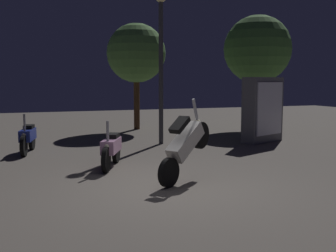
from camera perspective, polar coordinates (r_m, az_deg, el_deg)
name	(u,v)px	position (r m, az deg, el deg)	size (l,w,h in m)	color
ground_plane	(168,188)	(7.58, 0.01, -8.78)	(40.00, 40.00, 0.00)	#605951
motorcycle_white_foreground	(185,144)	(7.95, 2.44, -2.58)	(1.44, 1.00, 1.63)	black
motorcycle_blue_parked_left	(28,137)	(11.78, -19.14, -1.51)	(0.49, 1.64, 1.11)	black
motorcycle_pink_parked_right	(111,149)	(9.38, -7.98, -3.16)	(0.77, 1.56, 1.11)	black
streetlamp_near	(161,47)	(12.73, -1.01, 11.06)	(0.36, 0.36, 4.72)	#38383D
tree_left_bg	(136,54)	(16.68, -4.49, 10.14)	(2.39, 2.39, 4.30)	#4C331E
tree_right_bg	(257,49)	(17.37, 12.49, 10.47)	(2.78, 2.78, 4.67)	#4C331E
kiosk_billboard	(263,110)	(13.49, 13.23, 2.25)	(1.67, 1.07, 2.10)	#595960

